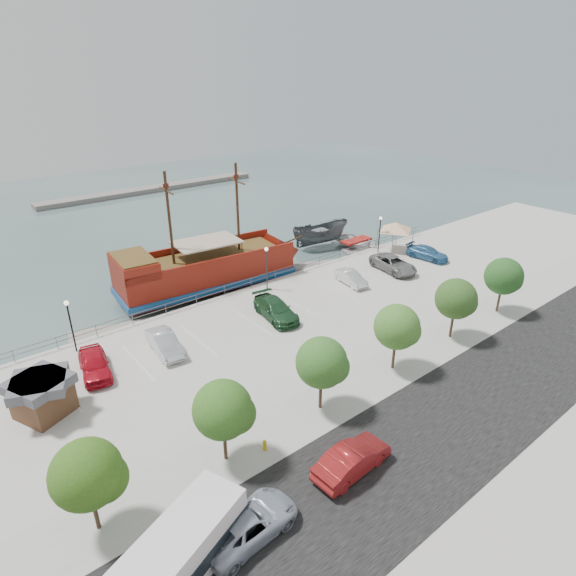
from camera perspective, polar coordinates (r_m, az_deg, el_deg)
ground at (r=42.74m, az=2.73°, el=-4.18°), size 160.00×160.00×0.00m
land_slab at (r=32.89m, az=28.82°, el=-17.08°), size 100.00×58.00×1.20m
street at (r=33.92m, az=21.32°, el=-12.71°), size 100.00×8.00×0.04m
sidewalk at (r=36.45m, az=13.28°, el=-8.65°), size 100.00×4.00×0.05m
seawall_railing at (r=47.55m, az=-3.43°, el=1.01°), size 50.00×0.06×1.00m
far_shore at (r=92.18m, az=-15.75°, el=11.24°), size 40.00×3.00×0.80m
pirate_ship at (r=49.30m, az=-8.08°, el=2.48°), size 20.62×7.32×12.87m
patrol_boat at (r=60.30m, az=3.82°, el=6.18°), size 8.00×4.67×2.91m
speedboat at (r=60.41m, az=8.08°, el=5.23°), size 4.67×6.47×1.32m
dock_west at (r=43.66m, az=-20.12°, el=-4.87°), size 7.07×3.73×0.39m
dock_mid at (r=54.46m, az=3.74°, el=2.68°), size 7.23×4.79×0.40m
dock_east at (r=59.88m, az=9.51°, el=4.46°), size 6.63×3.94×0.37m
shed at (r=33.78m, az=-27.14°, el=-11.24°), size 4.13×4.13×2.58m
canopy_tent at (r=57.12m, az=12.72°, el=7.58°), size 5.42×5.42×3.83m
street_van at (r=24.57m, az=-4.66°, el=-26.10°), size 5.15×2.68×1.38m
street_sedan at (r=27.25m, az=7.61°, el=-19.51°), size 4.84×1.93×1.57m
shuttle_bus at (r=23.37m, az=-13.00°, el=-28.63°), size 7.37×4.81×2.45m
fire_hydrant at (r=28.46m, az=-2.79°, el=-18.07°), size 0.24×0.24×0.68m
lamp_post_left at (r=38.87m, az=-24.48°, el=-3.16°), size 0.36×0.36×4.28m
lamp_post_mid at (r=45.64m, az=-2.56°, el=3.26°), size 0.36×0.36×4.28m
lamp_post_right at (r=56.00m, az=10.84°, el=6.98°), size 0.36×0.36×4.28m
tree_a at (r=24.42m, az=-22.34°, el=-19.83°), size 3.30×3.20×5.00m
tree_b at (r=26.23m, az=-7.38°, el=-14.22°), size 3.30×3.20×5.00m
tree_c at (r=29.63m, az=4.30°, el=-8.93°), size 3.30×3.20×5.00m
tree_d at (r=34.14m, az=13.01°, el=-4.63°), size 3.30×3.20×5.00m
tree_e at (r=39.39m, az=19.47°, el=-1.33°), size 3.30×3.20×5.00m
tree_f at (r=45.11m, az=24.34°, el=1.18°), size 3.30×3.20×5.00m
parked_car_a at (r=36.60m, az=-21.98°, el=-8.36°), size 2.72×4.94×1.59m
parked_car_b at (r=37.60m, az=-14.40°, el=-6.33°), size 2.00×4.71×1.51m
parked_car_d at (r=41.15m, az=-1.46°, el=-2.55°), size 3.01×5.73×1.58m
parked_car_f at (r=47.93m, az=7.47°, el=1.21°), size 2.02×4.18×1.32m
parked_car_g at (r=51.80m, az=12.38°, el=2.81°), size 3.38×5.90×1.55m
parked_car_h at (r=56.06m, az=16.20°, el=4.01°), size 2.59×5.04×1.40m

